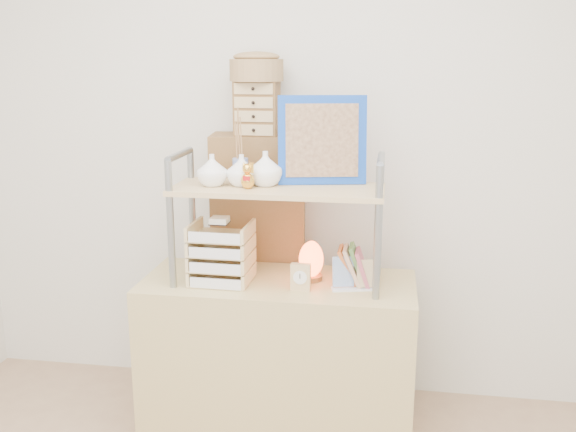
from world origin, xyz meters
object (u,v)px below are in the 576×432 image
desk (278,359)px  letter_tray (221,257)px  cabinet (260,269)px  salt_lamp (311,260)px

desk → letter_tray: 0.55m
letter_tray → cabinet: bearing=79.2°
desk → cabinet: cabinet is taller
desk → letter_tray: size_ratio=4.06×
cabinet → letter_tray: bearing=-107.1°
salt_lamp → cabinet: bearing=132.0°
letter_tray → salt_lamp: 0.40m
cabinet → desk: bearing=-73.0°
salt_lamp → desk: bearing=-165.4°
desk → salt_lamp: 0.49m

